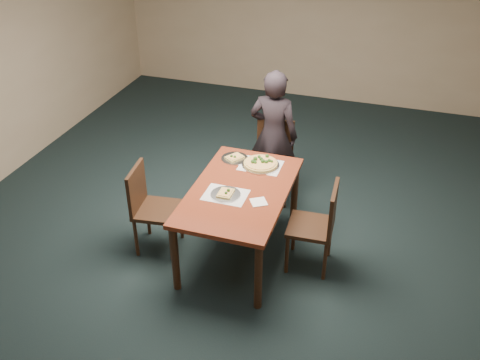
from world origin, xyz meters
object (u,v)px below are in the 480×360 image
(diner, at_px, (273,135))
(slice_plate_near, at_px, (226,194))
(pizza_pan, at_px, (261,163))
(chair_far, at_px, (273,155))
(dining_table, at_px, (240,197))
(chair_left, at_px, (149,204))
(slice_plate_far, at_px, (235,158))
(chair_right, at_px, (319,222))

(diner, bearing_deg, slice_plate_near, 87.46)
(pizza_pan, bearing_deg, chair_far, 92.62)
(dining_table, distance_m, pizza_pan, 0.50)
(dining_table, height_order, slice_plate_near, slice_plate_near)
(chair_left, xyz_separation_m, slice_plate_far, (0.65, 0.72, 0.25))
(dining_table, distance_m, chair_left, 0.91)
(diner, relative_size, slice_plate_far, 5.43)
(chair_far, relative_size, chair_left, 1.00)
(pizza_pan, relative_size, slice_plate_far, 1.36)
(dining_table, bearing_deg, chair_far, 88.30)
(slice_plate_near, bearing_deg, slice_plate_far, 101.41)
(chair_far, bearing_deg, slice_plate_far, -119.86)
(chair_far, bearing_deg, dining_table, -97.88)
(diner, bearing_deg, chair_far, 126.27)
(dining_table, relative_size, pizza_pan, 3.94)
(chair_far, height_order, slice_plate_near, chair_far)
(diner, bearing_deg, chair_left, 58.73)
(slice_plate_near, bearing_deg, chair_far, 84.20)
(pizza_pan, bearing_deg, dining_table, -97.44)
(chair_left, relative_size, slice_plate_far, 3.25)
(chair_left, relative_size, chair_right, 1.00)
(dining_table, distance_m, slice_plate_near, 0.20)
(slice_plate_far, bearing_deg, chair_right, -26.74)
(chair_right, relative_size, slice_plate_far, 3.25)
(chair_right, height_order, pizza_pan, chair_right)
(dining_table, relative_size, slice_plate_far, 5.36)
(chair_far, height_order, chair_left, same)
(diner, bearing_deg, slice_plate_far, 70.72)
(diner, relative_size, pizza_pan, 3.99)
(diner, distance_m, slice_plate_near, 1.30)
(chair_left, distance_m, diner, 1.63)
(dining_table, xyz_separation_m, pizza_pan, (0.06, 0.48, 0.12))
(dining_table, relative_size, diner, 0.99)
(dining_table, xyz_separation_m, chair_left, (-0.88, -0.19, -0.14))
(slice_plate_near, xyz_separation_m, slice_plate_far, (-0.13, 0.67, -0.00))
(pizza_pan, bearing_deg, slice_plate_near, -104.30)
(diner, relative_size, slice_plate_near, 5.43)
(diner, bearing_deg, dining_table, 91.58)
(slice_plate_near, bearing_deg, diner, 84.93)
(pizza_pan, bearing_deg, slice_plate_far, 171.06)
(dining_table, height_order, pizza_pan, pizza_pan)
(diner, bearing_deg, chair_right, 126.23)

